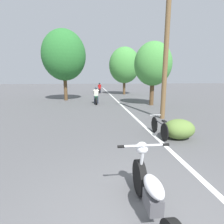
% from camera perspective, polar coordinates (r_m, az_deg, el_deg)
% --- Properties ---
extents(lane_stripe_edge, '(0.14, 48.00, 0.01)m').
position_cam_1_polar(lane_stripe_edge, '(14.47, 2.63, 2.76)').
color(lane_stripe_edge, white).
rests_on(lane_stripe_edge, ground).
extents(utility_pole, '(1.10, 0.24, 7.03)m').
position_cam_1_polar(utility_pole, '(9.49, 17.29, 19.72)').
color(utility_pole, brown).
rests_on(utility_pole, ground).
extents(roadside_tree_right_near, '(2.83, 2.55, 4.76)m').
position_cam_1_polar(roadside_tree_right_near, '(13.95, 13.25, 14.96)').
color(roadside_tree_right_near, '#513A23').
rests_on(roadside_tree_right_near, ground).
extents(roadside_tree_right_far, '(3.83, 3.45, 5.83)m').
position_cam_1_polar(roadside_tree_right_far, '(22.53, 4.08, 14.96)').
color(roadside_tree_right_far, '#513A23').
rests_on(roadside_tree_right_far, ground).
extents(roadside_tree_left, '(3.93, 3.54, 6.36)m').
position_cam_1_polar(roadside_tree_left, '(17.16, -15.44, 17.38)').
color(roadside_tree_left, '#513A23').
rests_on(roadside_tree_left, ground).
extents(roadside_bush, '(1.10, 0.88, 0.70)m').
position_cam_1_polar(roadside_bush, '(6.57, 21.00, -5.21)').
color(roadside_bush, '#5B7A38').
rests_on(roadside_bush, ground).
extents(motorcycle_foreground, '(0.88, 2.06, 1.03)m').
position_cam_1_polar(motorcycle_foreground, '(2.89, 12.83, -25.08)').
color(motorcycle_foreground, black).
rests_on(motorcycle_foreground, ground).
extents(motorcycle_rider_lead, '(0.50, 2.03, 1.37)m').
position_cam_1_polar(motorcycle_rider_lead, '(14.52, -5.19, 4.79)').
color(motorcycle_rider_lead, black).
rests_on(motorcycle_rider_lead, ground).
extents(motorcycle_rider_far, '(0.50, 2.09, 1.39)m').
position_cam_1_polar(motorcycle_rider_far, '(24.94, -4.08, 7.49)').
color(motorcycle_rider_far, black).
rests_on(motorcycle_rider_far, ground).
extents(bicycle_parked, '(0.44, 1.59, 0.71)m').
position_cam_1_polar(bicycle_parked, '(6.63, 15.14, -4.85)').
color(bicycle_parked, black).
rests_on(bicycle_parked, ground).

